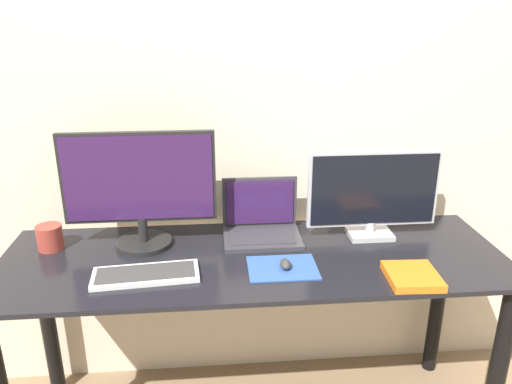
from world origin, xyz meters
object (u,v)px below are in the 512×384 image
Objects in this scene: monitor_left at (140,187)px; monitor_right at (373,193)px; mouse at (285,264)px; book at (412,276)px; mug at (50,237)px; keyboard at (146,274)px; laptop at (261,223)px.

monitor_right is (0.89, 0.00, -0.05)m from monitor_left.
mouse reaches higher than book.
monitor_left reaches higher than mug.
keyboard is at bearing 173.65° from book.
laptop reaches higher than keyboard.
book is (0.04, -0.35, -0.17)m from monitor_right.
laptop reaches higher than mouse.
monitor_left is 0.61m from mouse.
monitor_left is 9.15× the size of mouse.
monitor_right is 0.48m from mouse.
monitor_right is 0.91m from keyboard.
keyboard is 0.46m from mug.
mouse is 0.32× the size of book.
monitor_left is at bearing -179.99° from monitor_right.
laptop is (0.46, 0.04, -0.18)m from monitor_left.
mouse is (0.48, 0.01, 0.01)m from keyboard.
laptop is 1.58× the size of book.
mug is at bearing 179.99° from monitor_right.
mug reaches higher than mouse.
laptop is 0.81m from mug.
monitor_right reaches higher than keyboard.
laptop is at bearing 2.99° from mug.
monitor_right is at bearing 16.17° from keyboard.
book is at bearing -83.63° from monitor_right.
laptop is at bearing 140.39° from book.
laptop reaches higher than mug.
mug is at bearing 147.04° from keyboard.
book is at bearing -39.61° from laptop.
book reaches higher than keyboard.
mouse is at bearing 1.08° from keyboard.
mouse is 0.65× the size of mug.
book is at bearing -6.35° from keyboard.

